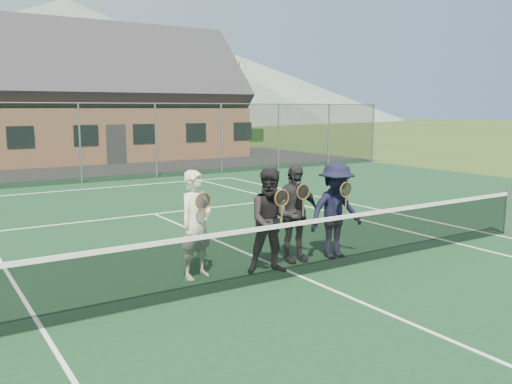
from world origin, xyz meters
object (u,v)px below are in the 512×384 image
Objects in this scene: player_a at (196,224)px; player_b at (272,221)px; tennis_net at (300,246)px; clubhouse at (100,87)px; player_c at (294,213)px; player_d at (336,211)px.

player_a is 1.00× the size of player_b.
player_b is at bearing -19.04° from player_a.
player_a is (-1.47, 0.87, 0.38)m from tennis_net.
clubhouse is 8.67× the size of player_c.
player_b is (1.23, -0.42, -0.00)m from player_a.
player_a is at bearing -103.32° from clubhouse.
player_b is at bearing -154.06° from player_c.
clubhouse is at bearing 83.37° from player_d.
player_c is (0.47, 0.80, 0.38)m from tennis_net.
player_c reaches higher than tennis_net.
clubhouse is 8.67× the size of player_b.
player_c is (0.71, 0.35, 0.00)m from player_b.
clubhouse is 23.96m from player_a.
player_b is at bearing -175.24° from player_d.
clubhouse is 24.12m from player_b.
player_a is at bearing 173.83° from player_d.
tennis_net is 6.49× the size of player_a.
tennis_net is 0.75× the size of clubhouse.
clubhouse reaches higher than player_a.
player_c and player_d have the same top height.
player_b is (-0.24, 0.45, 0.38)m from tennis_net.
player_a is 1.00× the size of player_c.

